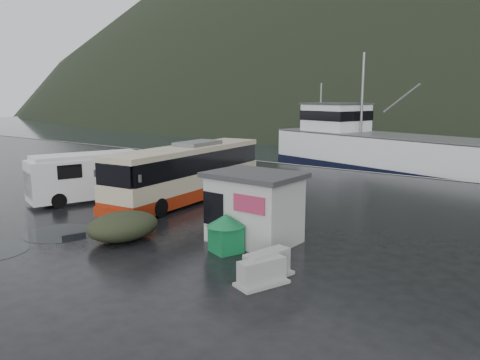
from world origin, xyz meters
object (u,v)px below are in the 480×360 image
Objects in this scene: white_van at (90,200)px; coach_bus at (189,200)px; ticket_kiosk at (254,241)px; jersey_barrier_b at (262,284)px; waste_bin_right at (225,235)px; fishing_trawler at (388,157)px; waste_bin_left at (226,252)px; jersey_barrier_a at (267,277)px; dome_tent at (124,240)px.

coach_bus is at bearing 55.61° from white_van.
coach_bus is at bearing 152.37° from ticket_kiosk.
waste_bin_right is at bearing 140.46° from jersey_barrier_b.
white_van is at bearing 176.37° from waste_bin_right.
fishing_trawler reaches higher than coach_bus.
waste_bin_left is 0.05× the size of fishing_trawler.
coach_bus is 9.26m from waste_bin_left.
coach_bus reaches higher than waste_bin_right.
jersey_barrier_b is (10.09, -7.54, 0.00)m from coach_bus.
coach_bus is 5.62m from white_van.
jersey_barrier_b is at bearing -42.70° from coach_bus.
fishing_trawler is (-4.83, 29.41, 0.00)m from ticket_kiosk.
jersey_barrier_a is (4.00, -2.87, 0.00)m from waste_bin_right.
ticket_kiosk is at bearing 35.02° from dome_tent.
jersey_barrier_b is (0.21, -0.61, 0.00)m from jersey_barrier_a.
fishing_trawler is at bearing 90.80° from dome_tent.
coach_bus is 25.49m from fishing_trawler.
coach_bus is 8.40m from ticket_kiosk.
coach_bus is at bearing 145.32° from waste_bin_right.
coach_bus is 7.72m from dome_tent.
ticket_kiosk reaches higher than waste_bin_right.
waste_bin_left is 0.89× the size of jersey_barrier_b.
fishing_trawler reaches higher than jersey_barrier_a.
coach_bus reaches higher than waste_bin_left.
white_van is 11.96m from waste_bin_left.
dome_tent is at bearing -143.78° from ticket_kiosk.
coach_bus is 3.21× the size of ticket_kiosk.
fishing_trawler is at bearing 94.65° from white_van.
jersey_barrier_a is 0.64m from jersey_barrier_b.
waste_bin_right is at bearing 129.08° from waste_bin_left.
jersey_barrier_b is at bearing -32.15° from waste_bin_left.
fishing_trawler is (-7.35, 32.30, 0.00)m from jersey_barrier_a.
dome_tent is at bearing -72.94° from fishing_trawler.
waste_bin_right is 29.62m from fishing_trawler.
white_van is 3.66× the size of jersey_barrier_a.
white_van is 0.22× the size of fishing_trawler.
white_van is at bearing 153.53° from dome_tent.
waste_bin_right reaches higher than dome_tent.
fishing_trawler is at bearing 96.50° from waste_bin_right.
waste_bin_left is 0.41× the size of ticket_kiosk.
ticket_kiosk reaches higher than white_van.
jersey_barrier_b is at bearing -3.41° from dome_tent.
waste_bin_right is (5.87, -4.06, 0.00)m from coach_bus.
coach_bus is at bearing 144.93° from jersey_barrier_a.
jersey_barrier_a is 1.06× the size of jersey_barrier_b.
jersey_barrier_b is (7.11, -0.42, 0.00)m from dome_tent.
ticket_kiosk is at bearing 15.21° from white_van.
waste_bin_left is at bearing -65.11° from fishing_trawler.
waste_bin_right is 0.81× the size of jersey_barrier_b.
waste_bin_right is 0.77× the size of jersey_barrier_a.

